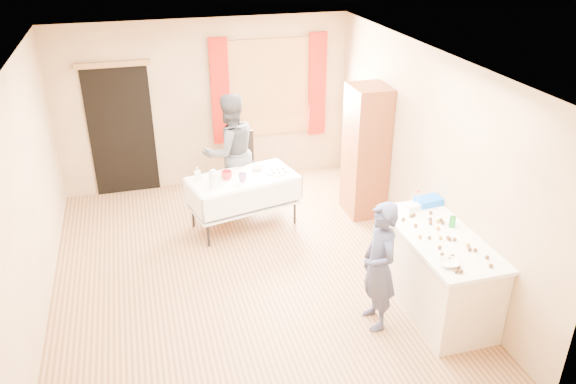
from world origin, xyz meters
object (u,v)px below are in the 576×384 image
object	(u,v)px
cabinet	(366,152)
girl	(379,267)
party_table	(243,197)
chair	(245,175)
woman	(230,152)
counter	(437,271)

from	to	relation	value
cabinet	girl	distance (m)	2.55
cabinet	party_table	xyz separation A→B (m)	(-1.76, 0.06, -0.50)
party_table	chair	xyz separation A→B (m)	(0.24, 1.07, -0.16)
chair	party_table	bearing A→B (deg)	-107.03
cabinet	woman	size ratio (longest dim) A/B	1.09
party_table	chair	distance (m)	1.11
cabinet	party_table	size ratio (longest dim) A/B	1.19
chair	girl	world-z (taller)	girl
chair	cabinet	bearing A→B (deg)	-40.87
cabinet	girl	world-z (taller)	cabinet
counter	girl	world-z (taller)	girl
chair	woman	distance (m)	0.77
chair	girl	xyz separation A→B (m)	(0.68, -3.51, 0.43)
counter	woman	world-z (taller)	woman
cabinet	woman	xyz separation A→B (m)	(-1.81, 0.70, -0.08)
counter	chair	world-z (taller)	chair
party_table	woman	xyz separation A→B (m)	(-0.05, 0.64, 0.42)
counter	cabinet	bearing A→B (deg)	87.50
party_table	girl	size ratio (longest dim) A/B	1.11
chair	girl	bearing A→B (deg)	-83.56
cabinet	party_table	distance (m)	1.83
woman	counter	bearing A→B (deg)	103.92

